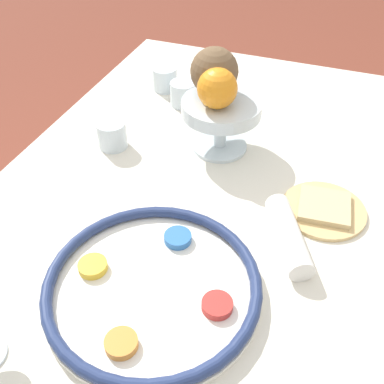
% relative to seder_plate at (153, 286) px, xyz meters
% --- Properties ---
extents(ground_plane, '(8.00, 8.00, 0.00)m').
position_rel_seder_plate_xyz_m(ground_plane, '(0.25, 0.01, -0.72)').
color(ground_plane, brown).
extents(dining_table, '(1.36, 0.87, 0.70)m').
position_rel_seder_plate_xyz_m(dining_table, '(0.25, 0.01, -0.37)').
color(dining_table, silver).
rests_on(dining_table, ground_plane).
extents(seder_plate, '(0.36, 0.36, 0.03)m').
position_rel_seder_plate_xyz_m(seder_plate, '(0.00, 0.00, 0.00)').
color(seder_plate, white).
rests_on(seder_plate, dining_table).
extents(fruit_stand, '(0.18, 0.18, 0.12)m').
position_rel_seder_plate_xyz_m(fruit_stand, '(0.43, 0.02, 0.08)').
color(fruit_stand, silver).
rests_on(fruit_stand, dining_table).
extents(orange_fruit, '(0.08, 0.08, 0.08)m').
position_rel_seder_plate_xyz_m(orange_fruit, '(0.40, 0.03, 0.15)').
color(orange_fruit, orange).
rests_on(orange_fruit, fruit_stand).
extents(coconut, '(0.10, 0.10, 0.10)m').
position_rel_seder_plate_xyz_m(coconut, '(0.45, 0.05, 0.16)').
color(coconut, brown).
rests_on(coconut, fruit_stand).
extents(bread_plate, '(0.16, 0.16, 0.02)m').
position_rel_seder_plate_xyz_m(bread_plate, '(0.29, -0.24, -0.01)').
color(bread_plate, tan).
rests_on(bread_plate, dining_table).
extents(napkin_roll, '(0.18, 0.12, 0.05)m').
position_rel_seder_plate_xyz_m(napkin_roll, '(0.18, -0.19, 0.01)').
color(napkin_roll, white).
rests_on(napkin_roll, dining_table).
extents(cup_near, '(0.07, 0.07, 0.06)m').
position_rel_seder_plate_xyz_m(cup_near, '(0.64, 0.25, 0.02)').
color(cup_near, silver).
rests_on(cup_near, dining_table).
extents(cup_mid, '(0.07, 0.07, 0.06)m').
position_rel_seder_plate_xyz_m(cup_mid, '(0.58, 0.17, 0.02)').
color(cup_mid, silver).
rests_on(cup_mid, dining_table).
extents(cup_far, '(0.07, 0.07, 0.06)m').
position_rel_seder_plate_xyz_m(cup_far, '(0.34, 0.26, 0.02)').
color(cup_far, silver).
rests_on(cup_far, dining_table).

